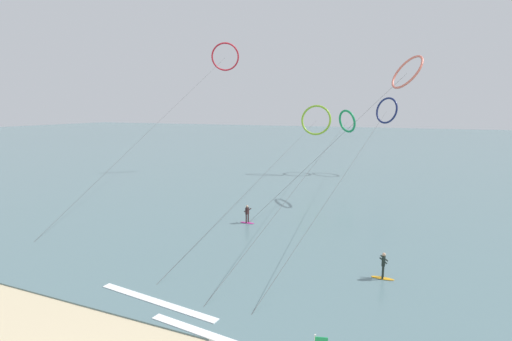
% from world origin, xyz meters
% --- Properties ---
extents(sea_water, '(400.00, 200.00, 0.08)m').
position_xyz_m(sea_water, '(0.00, 106.35, 0.04)').
color(sea_water, slate).
rests_on(sea_water, ground).
extents(surfer_amber, '(1.40, 0.59, 1.70)m').
position_xyz_m(surfer_amber, '(10.86, 16.16, 0.82)').
color(surfer_amber, orange).
rests_on(surfer_amber, ground).
extents(surfer_magenta, '(1.40, 0.66, 1.70)m').
position_xyz_m(surfer_magenta, '(-1.76, 23.42, 0.82)').
color(surfer_magenta, '#CC288E').
rests_on(surfer_magenta, ground).
extents(kite_crimson, '(4.56, 39.45, 21.14)m').
position_xyz_m(kite_crimson, '(-17.51, 49.63, 18.84)').
color(kite_crimson, red).
rests_on(kite_crimson, ground).
extents(kite_navy, '(4.59, 49.63, 12.33)m').
position_xyz_m(kite_navy, '(7.54, 56.53, 10.19)').
color(kite_navy, navy).
rests_on(kite_navy, ground).
extents(kite_emerald, '(3.70, 47.87, 10.40)m').
position_xyz_m(kite_emerald, '(1.78, 54.43, 8.49)').
color(kite_emerald, '#199351').
rests_on(kite_emerald, ground).
extents(kite_lime, '(4.85, 43.14, 11.13)m').
position_xyz_m(kite_lime, '(-2.66, 51.98, 8.70)').
color(kite_lime, '#8CC62D').
rests_on(kite_lime, ground).
extents(kite_coral, '(14.87, 17.96, 16.46)m').
position_xyz_m(kite_coral, '(10.77, 38.84, 14.54)').
color(kite_coral, '#EA7260').
rests_on(kite_coral, ground).
extents(wave_crest_mid, '(8.12, 1.35, 0.12)m').
position_xyz_m(wave_crest_mid, '(-0.42, 8.21, 0.06)').
color(wave_crest_mid, white).
rests_on(wave_crest_mid, ground).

